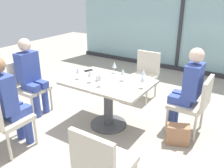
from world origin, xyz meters
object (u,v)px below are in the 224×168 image
at_px(chair_near_window, 145,72).
at_px(wine_glass_2, 143,72).
at_px(wine_glass_0, 114,65).
at_px(wine_glass_5, 123,72).
at_px(coffee_cup, 98,77).
at_px(person_side_end, 31,73).
at_px(dining_table_main, 108,93).
at_px(cell_phone_on_table, 88,70).
at_px(wine_glass_6, 100,77).
at_px(handbag_1, 178,134).
at_px(chair_far_right, 194,102).
at_px(wine_glass_3, 143,79).
at_px(chair_front_left, 2,117).
at_px(wine_glass_1, 90,74).
at_px(chair_side_end, 28,84).
at_px(wine_glass_4, 78,70).
at_px(person_front_left, 8,99).
at_px(person_far_right, 188,87).
at_px(chair_front_right, 102,162).

relative_size(chair_near_window, wine_glass_2, 4.70).
distance_m(wine_glass_0, wine_glass_2, 0.54).
relative_size(wine_glass_5, coffee_cup, 2.06).
bearing_deg(person_side_end, dining_table_main, 14.18).
bearing_deg(wine_glass_0, cell_phone_on_table, -161.96).
height_order(wine_glass_6, handbag_1, wine_glass_6).
xyz_separation_m(dining_table_main, chair_far_right, (1.12, 0.49, -0.04)).
bearing_deg(chair_near_window, wine_glass_0, -97.34).
bearing_deg(wine_glass_5, cell_phone_on_table, 173.35).
bearing_deg(wine_glass_3, person_side_end, -168.66).
bearing_deg(wine_glass_5, chair_front_left, -123.87).
bearing_deg(wine_glass_1, wine_glass_0, 81.87).
xyz_separation_m(person_side_end, coffee_cup, (1.15, 0.27, 0.08)).
relative_size(dining_table_main, wine_glass_0, 6.60).
distance_m(chair_side_end, wine_glass_3, 1.99).
xyz_separation_m(dining_table_main, handbag_1, (1.06, 0.11, -0.40)).
height_order(wine_glass_4, coffee_cup, wine_glass_4).
xyz_separation_m(chair_near_window, wine_glass_6, (0.02, -1.46, 0.37)).
bearing_deg(chair_far_right, person_front_left, -139.23).
xyz_separation_m(wine_glass_4, coffee_cup, (0.28, 0.11, -0.09)).
xyz_separation_m(wine_glass_3, cell_phone_on_table, (-1.05, 0.17, -0.13)).
bearing_deg(wine_glass_5, person_front_left, -126.11).
bearing_deg(person_side_end, coffee_cup, 13.35).
bearing_deg(handbag_1, wine_glass_3, 165.08).
distance_m(chair_far_right, wine_glass_3, 0.83).
bearing_deg(wine_glass_2, person_side_end, -160.38).
xyz_separation_m(chair_near_window, handbag_1, (1.06, -1.13, -0.36)).
bearing_deg(cell_phone_on_table, chair_side_end, -126.38).
bearing_deg(cell_phone_on_table, coffee_cup, -12.11).
bearing_deg(chair_side_end, person_side_end, 0.00).
distance_m(person_far_right, wine_glass_3, 0.69).
distance_m(wine_glass_1, wine_glass_2, 0.76).
distance_m(person_front_left, handbag_1, 2.26).
relative_size(chair_front_right, chair_near_window, 1.00).
height_order(chair_front_right, wine_glass_5, wine_glass_5).
xyz_separation_m(wine_glass_0, coffee_cup, (-0.02, -0.40, -0.09)).
xyz_separation_m(person_far_right, handbag_1, (0.04, -0.38, -0.56)).
xyz_separation_m(chair_front_left, wine_glass_1, (0.56, 1.06, 0.37)).
xyz_separation_m(wine_glass_0, wine_glass_3, (0.64, -0.31, 0.00)).
bearing_deg(wine_glass_2, chair_front_left, -127.56).
distance_m(dining_table_main, chair_front_left, 1.45).
distance_m(chair_near_window, wine_glass_3, 1.36).
relative_size(dining_table_main, chair_side_end, 1.40).
bearing_deg(person_front_left, chair_front_right, -4.15).
bearing_deg(wine_glass_2, wine_glass_5, -148.80).
distance_m(person_side_end, wine_glass_4, 0.90).
relative_size(person_side_end, wine_glass_5, 6.81).
bearing_deg(wine_glass_6, wine_glass_2, 51.79).
bearing_deg(chair_side_end, handbag_1, 10.04).
height_order(dining_table_main, chair_side_end, chair_side_end).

